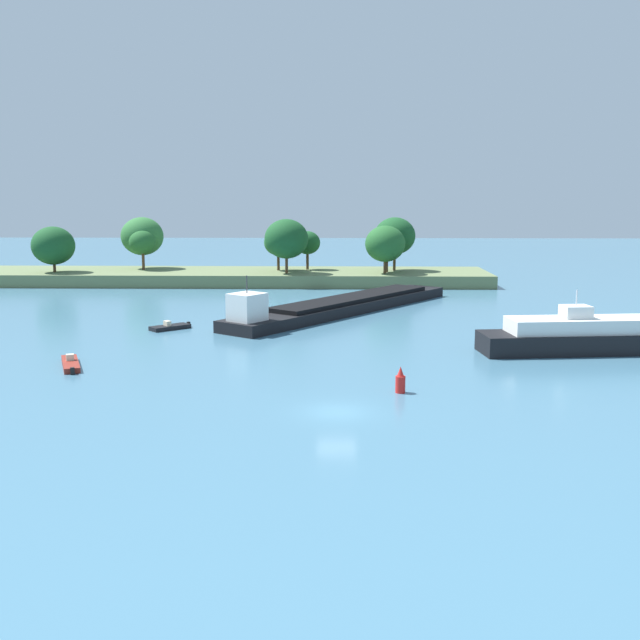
{
  "coord_description": "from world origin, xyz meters",
  "views": [
    {
      "loc": [
        0.1,
        -45.63,
        13.68
      ],
      "look_at": [
        -1.8,
        28.43,
        1.2
      ],
      "focal_mm": 41.31,
      "sensor_mm": 36.0,
      "label": 1
    }
  ],
  "objects_px": {
    "small_motorboat": "(71,364)",
    "white_riverboat": "(605,336)",
    "fishing_skiff": "(170,327)",
    "cargo_barge": "(342,305)",
    "channel_buoy_red": "(400,381)"
  },
  "relations": [
    {
      "from": "small_motorboat",
      "to": "channel_buoy_red",
      "type": "bearing_deg",
      "value": -15.7
    },
    {
      "from": "small_motorboat",
      "to": "white_riverboat",
      "type": "relative_size",
      "value": 0.25
    },
    {
      "from": "cargo_barge",
      "to": "white_riverboat",
      "type": "bearing_deg",
      "value": -42.9
    },
    {
      "from": "cargo_barge",
      "to": "white_riverboat",
      "type": "xyz_separation_m",
      "value": [
        23.3,
        -21.65,
        0.51
      ]
    },
    {
      "from": "white_riverboat",
      "to": "channel_buoy_red",
      "type": "height_order",
      "value": "white_riverboat"
    },
    {
      "from": "white_riverboat",
      "to": "channel_buoy_red",
      "type": "distance_m",
      "value": 24.09
    },
    {
      "from": "fishing_skiff",
      "to": "cargo_barge",
      "type": "height_order",
      "value": "cargo_barge"
    },
    {
      "from": "white_riverboat",
      "to": "channel_buoy_red",
      "type": "bearing_deg",
      "value": -143.35
    },
    {
      "from": "cargo_barge",
      "to": "channel_buoy_red",
      "type": "distance_m",
      "value": 36.25
    },
    {
      "from": "small_motorboat",
      "to": "cargo_barge",
      "type": "bearing_deg",
      "value": 52.27
    },
    {
      "from": "cargo_barge",
      "to": "small_motorboat",
      "type": "bearing_deg",
      "value": -127.73
    },
    {
      "from": "cargo_barge",
      "to": "white_riverboat",
      "type": "height_order",
      "value": "cargo_barge"
    },
    {
      "from": "fishing_skiff",
      "to": "white_riverboat",
      "type": "bearing_deg",
      "value": -13.81
    },
    {
      "from": "cargo_barge",
      "to": "white_riverboat",
      "type": "distance_m",
      "value": 31.81
    },
    {
      "from": "small_motorboat",
      "to": "white_riverboat",
      "type": "bearing_deg",
      "value": 8.78
    }
  ]
}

